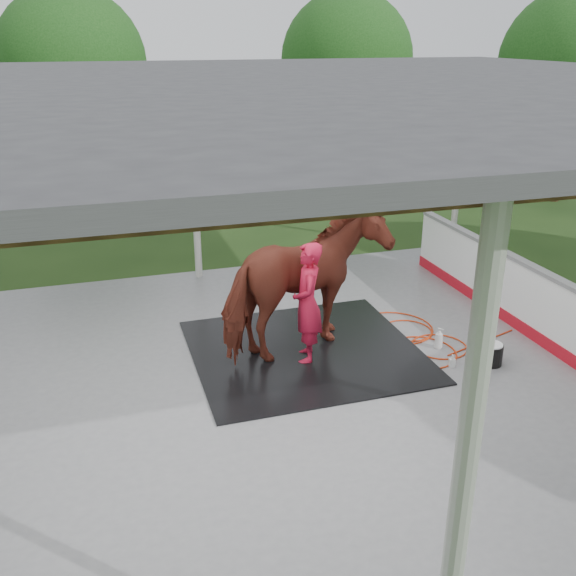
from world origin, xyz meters
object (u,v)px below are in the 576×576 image
object	(u,v)px
dasher_board	(552,315)
horse	(306,284)
wash_bucket	(490,353)
handler	(307,303)

from	to	relation	value
dasher_board	horse	size ratio (longest dim) A/B	3.12
horse	wash_bucket	bearing A→B (deg)	-136.57
horse	wash_bucket	world-z (taller)	horse
handler	wash_bucket	size ratio (longest dim) A/B	5.15
dasher_board	horse	bearing A→B (deg)	164.86
horse	wash_bucket	distance (m)	2.89
dasher_board	horse	xyz separation A→B (m)	(-3.62, 0.98, 0.57)
dasher_board	wash_bucket	xyz separation A→B (m)	(-1.15, -0.19, -0.38)
wash_bucket	handler	bearing A→B (deg)	159.48
wash_bucket	horse	bearing A→B (deg)	154.68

